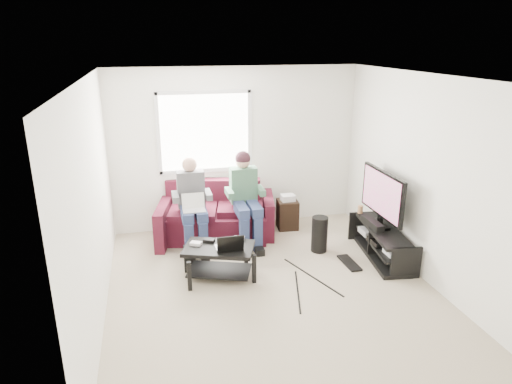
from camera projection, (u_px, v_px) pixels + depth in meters
floor at (272, 290)px, 5.71m from camera, size 4.50×4.50×0.00m
ceiling at (275, 77)px, 4.88m from camera, size 4.50×4.50×0.00m
wall_back at (236, 149)px, 7.37m from camera, size 4.50×0.00×4.50m
wall_front at (360, 290)px, 3.22m from camera, size 4.50×0.00×4.50m
wall_left at (93, 206)px, 4.85m from camera, size 0.00×4.50×4.50m
wall_right at (426, 180)px, 5.74m from camera, size 0.00×4.50×4.50m
window at (205, 132)px, 7.15m from camera, size 1.48×0.04×1.28m
sofa at (217, 217)px, 7.19m from camera, size 2.00×1.16×0.86m
person_left at (192, 200)px, 6.68m from camera, size 0.40×0.70×1.35m
person_right at (245, 192)px, 6.85m from camera, size 0.40×0.71×1.40m
laptop_silver at (194, 207)px, 6.49m from camera, size 0.38×0.32×0.24m
coffee_table at (219, 255)px, 5.92m from camera, size 1.02×0.81×0.44m
laptop_black at (229, 240)px, 5.80m from camera, size 0.39×0.31×0.24m
controller_a at (196, 244)px, 5.93m from camera, size 0.17×0.14×0.04m
controller_b at (209, 240)px, 6.02m from camera, size 0.17×0.14×0.04m
controller_c at (239, 238)px, 6.08m from camera, size 0.16×0.13×0.04m
tv_stand at (381, 244)px, 6.53m from camera, size 0.58×1.39×0.44m
tv at (382, 195)px, 6.39m from camera, size 0.12×1.10×0.81m
soundbar at (372, 223)px, 6.50m from camera, size 0.12×0.50×0.10m
drink_cup at (360, 209)px, 7.00m from camera, size 0.08×0.08×0.12m
console_white at (396, 252)px, 6.14m from camera, size 0.30×0.22×0.06m
console_grey at (372, 231)px, 6.78m from camera, size 0.34×0.26×0.08m
console_black at (384, 241)px, 6.46m from camera, size 0.38×0.30×0.07m
subwoofer at (319, 234)px, 6.69m from camera, size 0.23×0.23×0.53m
keyboard_floor at (349, 263)px, 6.38m from camera, size 0.17×0.49×0.03m
end_table at (287, 213)px, 7.51m from camera, size 0.32×0.32×0.58m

